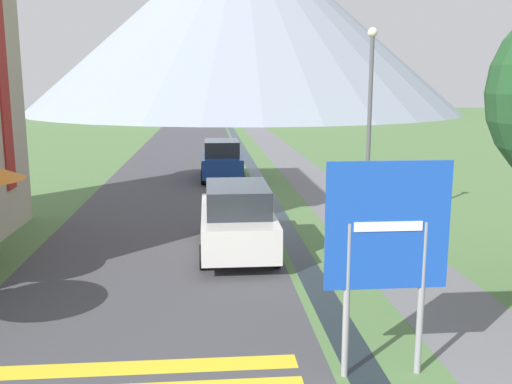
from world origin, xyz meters
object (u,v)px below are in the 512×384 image
object	(u,v)px
road_sign	(387,242)
parked_car_far	(222,160)
parked_car_near	(237,218)
streetlamp	(370,115)

from	to	relation	value
road_sign	parked_car_far	world-z (taller)	road_sign
road_sign	parked_car_near	bearing A→B (deg)	105.63
parked_car_near	parked_car_far	size ratio (longest dim) A/B	1.03
parked_car_near	parked_car_far	distance (m)	11.65
streetlamp	road_sign	bearing A→B (deg)	-104.06
road_sign	streetlamp	world-z (taller)	streetlamp
parked_car_near	parked_car_far	xyz separation A→B (m)	(-0.09, 11.65, -0.00)
parked_car_near	parked_car_far	bearing A→B (deg)	90.44
parked_car_far	road_sign	bearing A→B (deg)	-83.97
parked_car_far	streetlamp	world-z (taller)	streetlamp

